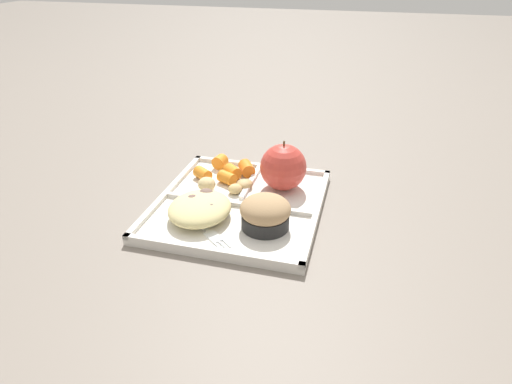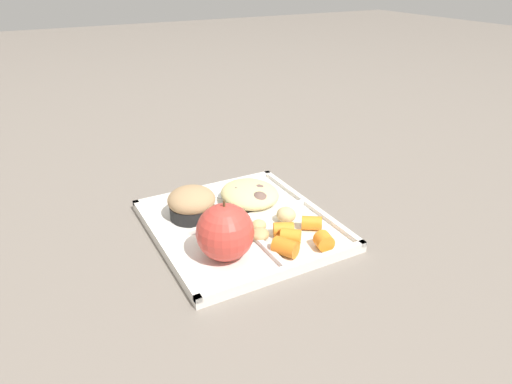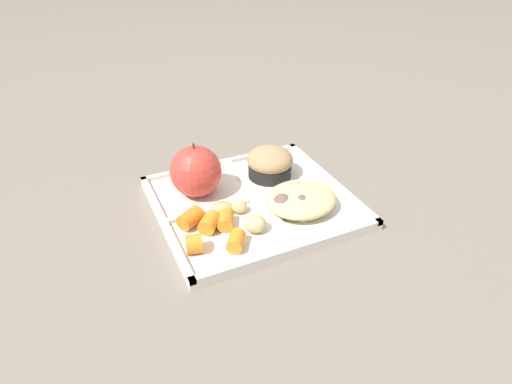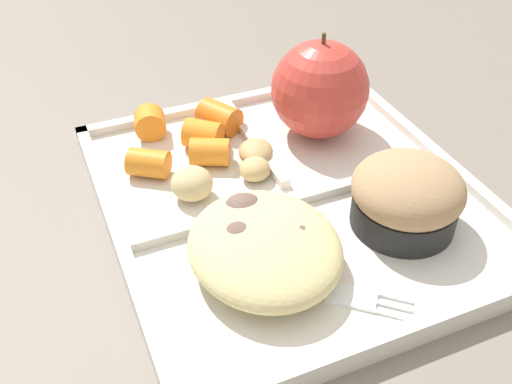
# 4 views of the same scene
# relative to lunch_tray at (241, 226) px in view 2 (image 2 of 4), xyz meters

# --- Properties ---
(ground) EXTENTS (6.00, 6.00, 0.00)m
(ground) POSITION_rel_lunch_tray_xyz_m (0.00, 0.00, -0.01)
(ground) COLOR slate
(lunch_tray) EXTENTS (0.32, 0.29, 0.02)m
(lunch_tray) POSITION_rel_lunch_tray_xyz_m (0.00, 0.00, 0.00)
(lunch_tray) COLOR silver
(lunch_tray) RESTS_ON ground
(green_apple) EXTENTS (0.09, 0.09, 0.10)m
(green_apple) POSITION_rel_lunch_tray_xyz_m (-0.08, 0.06, 0.05)
(green_apple) COLOR #C63D33
(green_apple) RESTS_ON lunch_tray
(bran_muffin) EXTENTS (0.08, 0.08, 0.06)m
(bran_muffin) POSITION_rel_lunch_tray_xyz_m (0.06, 0.06, 0.03)
(bran_muffin) COLOR black
(bran_muffin) RESTS_ON lunch_tray
(carrot_slice_large) EXTENTS (0.05, 0.04, 0.03)m
(carrot_slice_large) POSITION_rel_lunch_tray_xyz_m (-0.11, -0.02, 0.02)
(carrot_slice_large) COLOR orange
(carrot_slice_large) RESTS_ON lunch_tray
(carrot_slice_edge) EXTENTS (0.04, 0.04, 0.02)m
(carrot_slice_edge) POSITION_rel_lunch_tray_xyz_m (-0.07, -0.05, 0.02)
(carrot_slice_edge) COLOR orange
(carrot_slice_edge) RESTS_ON lunch_tray
(carrot_slice_back) EXTENTS (0.03, 0.03, 0.03)m
(carrot_slice_back) POSITION_rel_lunch_tray_xyz_m (-0.13, -0.08, 0.02)
(carrot_slice_back) COLOR orange
(carrot_slice_back) RESTS_ON lunch_tray
(carrot_slice_small) EXTENTS (0.04, 0.04, 0.03)m
(carrot_slice_small) POSITION_rel_lunch_tray_xyz_m (-0.09, -0.04, 0.02)
(carrot_slice_small) COLOR orange
(carrot_slice_small) RESTS_ON lunch_tray
(carrot_slice_near_corner) EXTENTS (0.04, 0.04, 0.02)m
(carrot_slice_near_corner) POSITION_rel_lunch_tray_xyz_m (-0.07, -0.10, 0.02)
(carrot_slice_near_corner) COLOR orange
(carrot_slice_near_corner) RESTS_ON lunch_tray
(potato_chunk_small) EXTENTS (0.03, 0.03, 0.02)m
(potato_chunk_small) POSITION_rel_lunch_tray_xyz_m (-0.03, -0.02, 0.01)
(potato_chunk_small) COLOR tan
(potato_chunk_small) RESTS_ON lunch_tray
(potato_chunk_browned) EXTENTS (0.04, 0.04, 0.02)m
(potato_chunk_browned) POSITION_rel_lunch_tray_xyz_m (-0.06, -0.01, 0.01)
(potato_chunk_browned) COLOR tan
(potato_chunk_browned) RESTS_ON lunch_tray
(potato_chunk_large) EXTENTS (0.05, 0.05, 0.03)m
(potato_chunk_large) POSITION_rel_lunch_tray_xyz_m (-0.03, -0.07, 0.02)
(potato_chunk_large) COLOR tan
(potato_chunk_large) RESTS_ON lunch_tray
(egg_noodle_pile) EXTENTS (0.12, 0.11, 0.04)m
(egg_noodle_pile) POSITION_rel_lunch_tray_xyz_m (0.06, -0.05, 0.02)
(egg_noodle_pile) COLOR #D6C684
(egg_noodle_pile) RESTS_ON lunch_tray
(meatball_side) EXTENTS (0.03, 0.03, 0.03)m
(meatball_side) POSITION_rel_lunch_tray_xyz_m (0.07, -0.03, 0.02)
(meatball_side) COLOR brown
(meatball_side) RESTS_ON lunch_tray
(meatball_back) EXTENTS (0.04, 0.04, 0.04)m
(meatball_back) POSITION_rel_lunch_tray_xyz_m (0.06, -0.07, 0.02)
(meatball_back) COLOR brown
(meatball_back) RESTS_ON lunch_tray
(meatball_center) EXTENTS (0.04, 0.04, 0.04)m
(meatball_center) POSITION_rel_lunch_tray_xyz_m (0.03, -0.05, 0.02)
(meatball_center) COLOR brown
(meatball_center) RESTS_ON lunch_tray
(plastic_fork) EXTENTS (0.10, 0.12, 0.00)m
(plastic_fork) POSITION_rel_lunch_tray_xyz_m (0.10, -0.03, 0.01)
(plastic_fork) COLOR white
(plastic_fork) RESTS_ON lunch_tray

